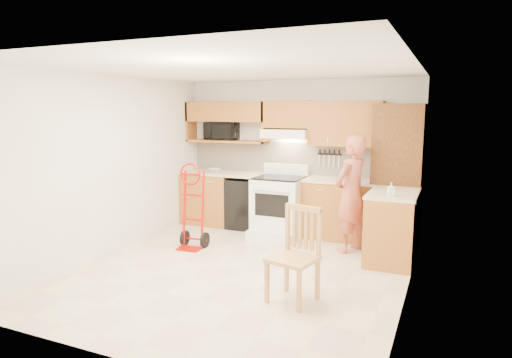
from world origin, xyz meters
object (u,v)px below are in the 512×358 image
Objects in this scene: microwave at (222,131)px; dining_chair at (293,256)px; hand_truck at (191,210)px; range at (278,202)px; person at (351,194)px.

dining_chair is (2.26, -2.70, -1.15)m from microwave.
hand_truck is (0.30, -1.54, -1.08)m from microwave.
person is (1.22, -0.29, 0.27)m from range.
person is 2.00m from dining_chair.
microwave is 1.90m from hand_truck.
hand_truck is at bearing 161.76° from dining_chair.
dining_chair is at bearing -65.34° from range.
dining_chair is (-0.19, -1.96, -0.33)m from person.
range is 1.13× the size of dining_chair.
range is 0.68× the size of person.
person is (2.45, -0.74, -0.81)m from microwave.
person is 1.66× the size of dining_chair.
person is 1.47× the size of hand_truck.
hand_truck is at bearing -46.64° from person.
person is at bearing 96.86° from dining_chair.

